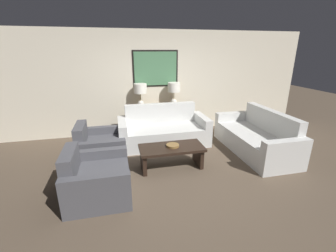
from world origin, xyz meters
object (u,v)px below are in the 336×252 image
object	(u,v)px
armchair_near_back_wall	(100,148)
coffee_table	(172,152)
couch_by_side	(256,138)
table_lamp_right	(174,90)
console_table	(158,120)
armchair_near_camera	(96,180)
couch_by_back_wall	(163,131)
table_lamp_left	(140,91)
decorative_bowl	(173,146)

from	to	relation	value
armchair_near_back_wall	coffee_table	bearing A→B (deg)	-24.07
couch_by_side	armchair_near_back_wall	bearing A→B (deg)	175.03
table_lamp_right	couch_by_side	size ratio (longest dim) A/B	0.30
console_table	couch_by_side	bearing A→B (deg)	-39.52
couch_by_side	armchair_near_camera	distance (m)	3.47
console_table	table_lamp_right	world-z (taller)	table_lamp_right
couch_by_back_wall	couch_by_side	xyz separation A→B (m)	(1.92, -0.90, 0.00)
couch_by_back_wall	armchair_near_camera	xyz separation A→B (m)	(-1.43, -1.80, -0.02)
couch_by_back_wall	couch_by_side	bearing A→B (deg)	-25.05
console_table	couch_by_back_wall	world-z (taller)	couch_by_back_wall
couch_by_side	armchair_near_back_wall	xyz separation A→B (m)	(-3.35, 0.29, -0.02)
console_table	couch_by_side	world-z (taller)	couch_by_side
table_lamp_left	armchair_near_back_wall	xyz separation A→B (m)	(-0.99, -1.29, -0.89)
console_table	couch_by_side	xyz separation A→B (m)	(1.92, -1.58, -0.07)
armchair_near_back_wall	armchair_near_camera	size ratio (longest dim) A/B	1.00
table_lamp_right	couch_by_back_wall	size ratio (longest dim) A/B	0.30
table_lamp_right	armchair_near_camera	bearing A→B (deg)	-126.89
table_lamp_right	console_table	bearing A→B (deg)	180.00
armchair_near_camera	table_lamp_left	bearing A→B (deg)	68.23
decorative_bowl	console_table	bearing A→B (deg)	87.86
table_lamp_right	couch_by_back_wall	distance (m)	1.19
couch_by_side	armchair_near_back_wall	distance (m)	3.36
table_lamp_right	couch_by_side	distance (m)	2.34
coffee_table	decorative_bowl	world-z (taller)	decorative_bowl
console_table	decorative_bowl	bearing A→B (deg)	-92.14
table_lamp_right	armchair_near_camera	world-z (taller)	table_lamp_right
decorative_bowl	armchair_near_camera	bearing A→B (deg)	-156.18
coffee_table	armchair_near_camera	size ratio (longest dim) A/B	1.21
armchair_near_camera	coffee_table	bearing A→B (deg)	24.07
couch_by_back_wall	armchair_near_back_wall	xyz separation A→B (m)	(-1.43, -0.61, -0.02)
table_lamp_left	armchair_near_back_wall	world-z (taller)	table_lamp_left
armchair_near_back_wall	armchair_near_camera	xyz separation A→B (m)	(0.00, -1.19, 0.00)
console_table	couch_by_side	size ratio (longest dim) A/B	0.68
armchair_near_back_wall	decorative_bowl	bearing A→B (deg)	-23.63
couch_by_back_wall	armchair_near_camera	bearing A→B (deg)	-128.45
table_lamp_left	table_lamp_right	world-z (taller)	same
table_lamp_left	table_lamp_right	xyz separation A→B (m)	(0.87, 0.00, 0.00)
console_table	table_lamp_right	bearing A→B (deg)	0.00
table_lamp_right	couch_by_back_wall	xyz separation A→B (m)	(-0.44, -0.69, -0.87)
decorative_bowl	couch_by_back_wall	bearing A→B (deg)	86.63
couch_by_back_wall	armchair_near_back_wall	size ratio (longest dim) A/B	2.10
table_lamp_right	armchair_near_camera	distance (m)	3.24
console_table	armchair_near_back_wall	bearing A→B (deg)	-137.89
decorative_bowl	table_lamp_left	bearing A→B (deg)	100.98
table_lamp_left	couch_by_side	world-z (taller)	table_lamp_left
couch_by_side	table_lamp_left	bearing A→B (deg)	146.10
couch_by_back_wall	armchair_near_back_wall	world-z (taller)	couch_by_back_wall
armchair_near_back_wall	armchair_near_camera	distance (m)	1.19
table_lamp_left	armchair_near_camera	bearing A→B (deg)	-111.77
decorative_bowl	armchair_near_camera	distance (m)	1.50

